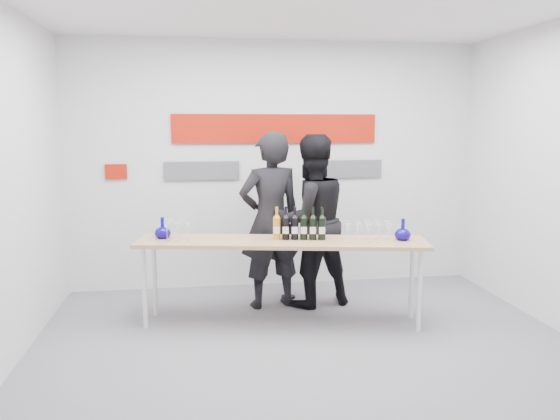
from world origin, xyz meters
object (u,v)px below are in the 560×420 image
at_px(tasting_table, 282,246).
at_px(mic_stand, 288,262).
at_px(presenter_left, 270,221).
at_px(presenter_right, 310,221).

height_order(tasting_table, mic_stand, mic_stand).
bearing_deg(mic_stand, presenter_left, -115.05).
distance_m(tasting_table, mic_stand, 0.91).
relative_size(presenter_right, mic_stand, 1.37).
height_order(presenter_right, mic_stand, presenter_right).
relative_size(tasting_table, presenter_left, 1.52).
xyz_separation_m(presenter_right, mic_stand, (-0.20, 0.26, -0.53)).
xyz_separation_m(presenter_left, mic_stand, (0.24, 0.26, -0.54)).
xyz_separation_m(tasting_table, presenter_right, (0.41, 0.55, 0.15)).
xyz_separation_m(presenter_left, presenter_right, (0.45, 0.00, -0.02)).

